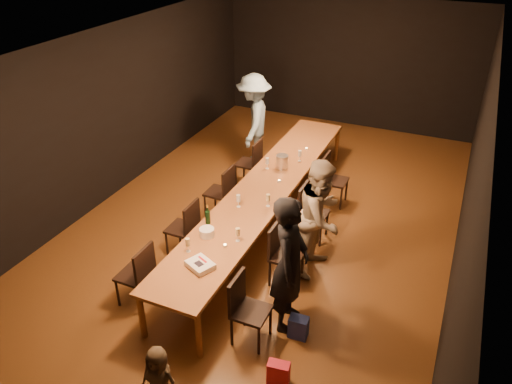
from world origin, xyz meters
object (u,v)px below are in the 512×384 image
at_px(chair_right_3, 335,180).
at_px(chair_left_2, 219,191).
at_px(table, 265,190).
at_px(chair_right_1, 287,256).
at_px(chair_left_3, 248,163).
at_px(woman_birthday, 290,264).
at_px(chair_left_1, 182,228).
at_px(champagne_bottle, 208,214).
at_px(plate_stack, 207,232).
at_px(man_blue, 254,120).
at_px(chair_right_2, 314,213).
at_px(chair_right_0, 251,311).
at_px(birthday_cake, 200,265).
at_px(chair_left_0, 135,274).
at_px(child, 160,380).
at_px(ice_bucket, 282,162).
at_px(woman_tan, 321,217).

distance_m(chair_right_3, chair_left_2, 2.08).
height_order(table, chair_right_1, chair_right_1).
bearing_deg(chair_left_3, woman_birthday, -147.36).
bearing_deg(chair_left_1, champagne_bottle, -101.06).
xyz_separation_m(chair_left_2, plate_stack, (0.66, -1.58, 0.34)).
bearing_deg(man_blue, chair_right_2, 26.93).
distance_m(chair_left_2, man_blue, 2.20).
bearing_deg(woman_birthday, champagne_bottle, 57.80).
xyz_separation_m(woman_birthday, plate_stack, (-1.34, 0.34, -0.12)).
distance_m(chair_right_0, chair_left_2, 2.94).
bearing_deg(birthday_cake, chair_left_2, 137.08).
bearing_deg(chair_left_2, chair_right_2, -90.00).
bearing_deg(chair_left_3, chair_right_3, -90.00).
bearing_deg(man_blue, chair_right_0, 7.55).
height_order(chair_left_0, champagne_bottle, champagne_bottle).
height_order(chair_left_3, plate_stack, chair_left_3).
bearing_deg(chair_right_0, chair_left_2, -144.69).
bearing_deg(chair_right_3, chair_left_2, -54.78).
bearing_deg(child, chair_right_2, 80.96).
bearing_deg(chair_left_3, chair_right_2, -125.22).
xyz_separation_m(table, chair_right_2, (0.85, 0.00, -0.24)).
xyz_separation_m(chair_left_1, champagne_bottle, (0.52, -0.10, 0.44)).
height_order(chair_left_0, plate_stack, chair_left_0).
xyz_separation_m(table, ice_bucket, (0.00, 0.75, 0.17)).
height_order(chair_right_3, chair_left_2, same).
distance_m(man_blue, ice_bucket, 1.80).
relative_size(chair_left_1, chair_left_3, 1.00).
relative_size(chair_right_2, chair_left_3, 1.00).
bearing_deg(chair_left_1, man_blue, 5.15).
distance_m(chair_left_1, man_blue, 3.38).
distance_m(chair_right_2, woman_birthday, 2.00).
xyz_separation_m(chair_right_1, woman_tan, (0.30, 0.52, 0.41)).
height_order(woman_tan, champagne_bottle, woman_tan).
bearing_deg(birthday_cake, table, 116.38).
distance_m(chair_right_3, champagne_bottle, 2.80).
relative_size(chair_right_3, chair_left_3, 1.00).
relative_size(table, ice_bucket, 25.70).
bearing_deg(chair_right_1, chair_right_2, 180.00).
xyz_separation_m(chair_left_3, ice_bucket, (0.85, -0.45, 0.40)).
xyz_separation_m(table, man_blue, (-1.15, 2.13, 0.24)).
distance_m(chair_left_0, woman_birthday, 2.11).
bearing_deg(birthday_cake, man_blue, 130.30).
relative_size(chair_left_0, birthday_cake, 2.28).
bearing_deg(chair_left_0, woman_birthday, -76.57).
xyz_separation_m(chair_right_3, chair_left_2, (-1.70, -1.20, 0.00)).
relative_size(table, chair_left_3, 6.45).
relative_size(chair_left_2, man_blue, 0.50).
bearing_deg(chair_right_0, ice_bucket, -164.98).
bearing_deg(chair_right_3, chair_right_1, -0.00).
distance_m(chair_left_1, woman_birthday, 2.18).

